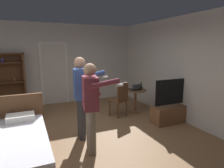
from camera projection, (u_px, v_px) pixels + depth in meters
name	position (u px, v px, depth m)	size (l,w,h in m)	color
ground_plane	(90.00, 139.00, 4.24)	(6.85, 6.85, 0.00)	olive
wall_back	(61.00, 64.00, 6.84)	(5.42, 0.12, 2.76)	beige
wall_right	(187.00, 70.00, 5.05)	(0.12, 6.47, 2.76)	beige
doorway_frame	(54.00, 69.00, 6.69)	(0.93, 0.08, 2.13)	white
bookshelf	(8.00, 79.00, 6.05)	(0.98, 0.32, 1.79)	brown
tv_flatscreen	(172.00, 110.00, 5.15)	(1.13, 0.40, 1.16)	brown
side_table	(135.00, 97.00, 5.94)	(0.66, 0.66, 0.70)	brown
laptop	(135.00, 88.00, 5.84)	(0.34, 0.35, 0.16)	black
bottle_on_table	(141.00, 86.00, 5.86)	(0.06, 0.06, 0.24)	#3B4A2B
wooden_chair	(120.00, 98.00, 5.51)	(0.55, 0.55, 0.99)	brown
person_blue_shirt	(91.00, 102.00, 3.56)	(0.65, 0.67, 1.67)	gray
person_striped_shirt	(81.00, 92.00, 4.13)	(0.65, 0.60, 1.76)	#333338
suitcase_dark	(29.00, 110.00, 5.47)	(0.56, 0.39, 0.47)	#1E2D38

